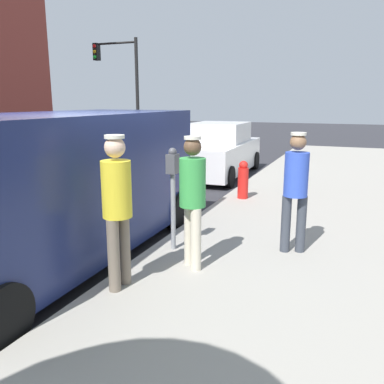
{
  "coord_description": "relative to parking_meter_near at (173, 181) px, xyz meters",
  "views": [
    {
      "loc": [
        3.78,
        -4.79,
        2.32
      ],
      "look_at": [
        1.65,
        0.42,
        1.05
      ],
      "focal_mm": 37.87,
      "sensor_mm": 36.0,
      "label": 1
    }
  ],
  "objects": [
    {
      "name": "traffic_light_corner",
      "position": [
        -8.37,
        12.2,
        2.34
      ],
      "size": [
        2.48,
        0.42,
        5.2
      ],
      "color": "black",
      "rests_on": "ground"
    },
    {
      "name": "pedestrian_in_yellow",
      "position": [
        -0.05,
        -1.39,
        0.01
      ],
      "size": [
        0.34,
        0.36,
        1.81
      ],
      "color": "#726656",
      "rests_on": "sidewalk_slab"
    },
    {
      "name": "sidewalk_slab",
      "position": [
        2.15,
        -0.42,
        -1.11
      ],
      "size": [
        5.0,
        32.0,
        0.15
      ],
      "primitive_type": "cube",
      "color": "#9E998E",
      "rests_on": "ground"
    },
    {
      "name": "parked_van",
      "position": [
        -1.5,
        -0.69,
        -0.03
      ],
      "size": [
        2.17,
        5.22,
        2.15
      ],
      "color": "navy",
      "rests_on": "ground"
    },
    {
      "name": "fire_hydrant",
      "position": [
        0.1,
        3.55,
        -0.61
      ],
      "size": [
        0.24,
        0.24,
        0.86
      ],
      "color": "red",
      "rests_on": "sidewalk_slab"
    },
    {
      "name": "pedestrian_in_blue",
      "position": [
        1.66,
        0.57,
        -0.03
      ],
      "size": [
        0.35,
        0.34,
        1.75
      ],
      "color": "#383D47",
      "rests_on": "sidewalk_slab"
    },
    {
      "name": "parking_meter_near",
      "position": [
        0.0,
        0.0,
        0.0
      ],
      "size": [
        0.14,
        0.18,
        1.52
      ],
      "color": "gray",
      "rests_on": "sidewalk_slab"
    },
    {
      "name": "ground_plane",
      "position": [
        -1.35,
        -0.42,
        -1.18
      ],
      "size": [
        80.0,
        80.0,
        0.0
      ],
      "primitive_type": "plane",
      "color": "#2D2D33"
    },
    {
      "name": "parked_sedan_ahead",
      "position": [
        -1.64,
        6.86,
        -0.43
      ],
      "size": [
        2.04,
        4.45,
        1.65
      ],
      "color": "white",
      "rests_on": "ground"
    },
    {
      "name": "pedestrian_in_green",
      "position": [
        0.52,
        -0.51,
        -0.03
      ],
      "size": [
        0.34,
        0.34,
        1.74
      ],
      "color": "beige",
      "rests_on": "sidewalk_slab"
    }
  ]
}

